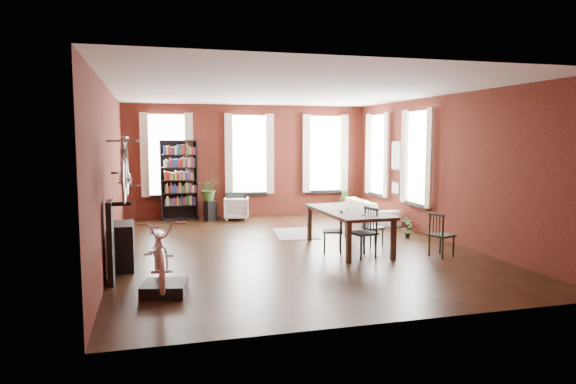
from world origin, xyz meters
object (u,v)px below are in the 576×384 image
object	(u,v)px
dining_chair_a	(363,233)
cream_sofa	(370,207)
dining_chair_b	(333,231)
plant_stand	(210,211)
dining_chair_c	(442,235)
dining_table	(348,230)
dining_chair_d	(373,227)
white_armchair	(236,207)
bicycle_floor	(160,220)
bookshelf	(179,180)
bike_trainer	(165,289)
console_table	(122,246)

from	to	relation	value
dining_chair_a	cream_sofa	size ratio (longest dim) A/B	0.45
dining_chair_b	cream_sofa	distance (m)	3.92
dining_chair_b	cream_sofa	world-z (taller)	dining_chair_b
plant_stand	dining_chair_c	bearing A→B (deg)	-55.07
dining_table	cream_sofa	distance (m)	3.56
dining_chair_d	white_armchair	distance (m)	4.74
bicycle_floor	dining_chair_b	bearing A→B (deg)	28.94
dining_chair_a	dining_chair_b	distance (m)	0.71
dining_chair_b	bookshelf	size ratio (longest dim) A/B	0.38
dining_chair_b	bike_trainer	distance (m)	3.89
white_armchair	console_table	xyz separation A→B (m)	(-2.80, -4.82, 0.06)
bike_trainer	bicycle_floor	bearing A→B (deg)	154.94
dining_chair_c	console_table	world-z (taller)	dining_chair_c
dining_chair_a	bike_trainer	xyz separation A→B (m)	(-3.72, -1.41, -0.38)
bookshelf	console_table	size ratio (longest dim) A/B	2.75
dining_table	bicycle_floor	xyz separation A→B (m)	(-3.76, -2.14, 0.70)
bicycle_floor	dining_chair_a	bearing A→B (deg)	18.83
dining_chair_a	dining_chair_d	xyz separation A→B (m)	(0.63, 0.92, -0.08)
dining_table	console_table	xyz separation A→B (m)	(-4.37, -0.46, -0.00)
dining_chair_a	dining_chair_b	bearing A→B (deg)	-160.13
cream_sofa	bike_trainer	bearing A→B (deg)	133.04
plant_stand	cream_sofa	bearing A→B (deg)	-17.20
console_table	white_armchair	bearing A→B (deg)	59.83
dining_chair_a	dining_chair_d	world-z (taller)	dining_chair_a
dining_chair_d	bookshelf	size ratio (longest dim) A/B	0.35
cream_sofa	dining_chair_d	bearing A→B (deg)	156.93
dining_table	console_table	distance (m)	4.39
cream_sofa	dining_chair_c	bearing A→B (deg)	174.83
white_armchair	dining_chair_d	bearing A→B (deg)	128.61
dining_table	white_armchair	distance (m)	4.64
dining_chair_c	plant_stand	size ratio (longest dim) A/B	1.51
dining_chair_c	bike_trainer	world-z (taller)	dining_chair_c
dining_table	white_armchair	world-z (taller)	dining_table
dining_chair_c	console_table	distance (m)	5.89
dining_chair_c	plant_stand	bearing A→B (deg)	16.03
plant_stand	bicycle_floor	bearing A→B (deg)	-102.71
dining_chair_a	plant_stand	bearing A→B (deg)	-170.06
dining_table	dining_chair_c	size ratio (longest dim) A/B	2.82
dining_chair_d	cream_sofa	xyz separation A→B (m)	(1.22, 2.88, 0.02)
dining_chair_c	bookshelf	distance (m)	7.44
cream_sofa	console_table	size ratio (longest dim) A/B	2.60
dining_chair_c	white_armchair	xyz separation A→B (m)	(-3.05, 5.45, -0.07)
dining_table	cream_sofa	world-z (taller)	cream_sofa
dining_chair_b	bookshelf	distance (m)	5.64
dining_chair_c	bookshelf	world-z (taller)	bookshelf
console_table	bike_trainer	bearing A→B (deg)	-68.92
dining_chair_a	dining_chair_d	distance (m)	1.12
bookshelf	plant_stand	size ratio (longest dim) A/B	3.95
white_armchair	cream_sofa	distance (m)	3.67
bike_trainer	bicycle_floor	distance (m)	1.01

